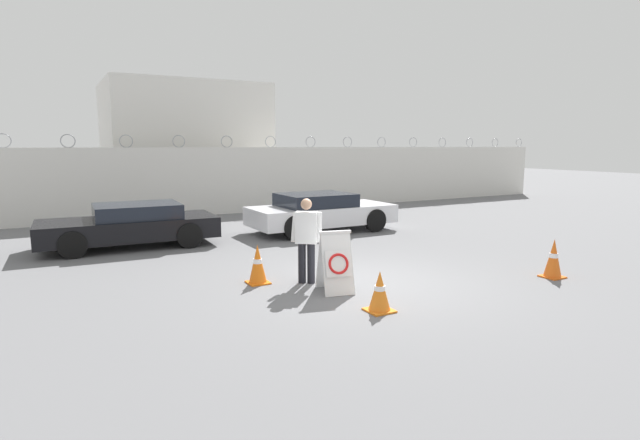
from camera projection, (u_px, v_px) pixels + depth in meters
ground_plane at (367, 283)px, 9.78m from camera, size 90.00×90.00×0.00m
perimeter_wall at (205, 181)px, 19.24m from camera, size 36.00×0.30×3.06m
building_block at (185, 145)px, 23.10m from camera, size 6.83×5.21×5.43m
barricade_sign at (336, 262)px, 9.14m from camera, size 0.70×0.81×1.14m
security_guard at (306, 237)px, 9.66m from camera, size 0.53×0.60×1.67m
traffic_cone_near at (553, 258)px, 10.15m from camera, size 0.40×0.40×0.80m
traffic_cone_mid at (380, 291)px, 8.07m from camera, size 0.42×0.42×0.67m
traffic_cone_far at (258, 264)px, 9.72m from camera, size 0.41×0.41×0.77m
parked_car_front_coupe at (131, 225)px, 13.23m from camera, size 4.51×2.07×1.14m
parked_car_rear_sedan at (320, 212)px, 15.60m from camera, size 4.54×2.02×1.20m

